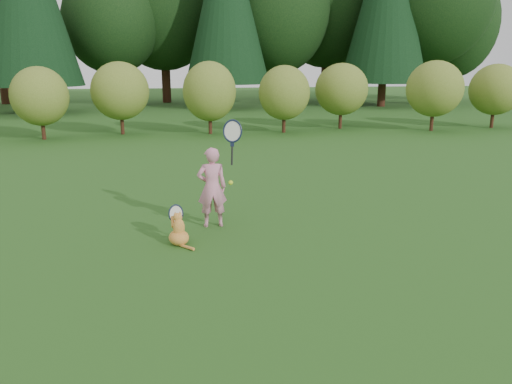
{
  "coord_description": "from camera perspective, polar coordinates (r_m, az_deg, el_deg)",
  "views": [
    {
      "loc": [
        -1.02,
        -6.85,
        2.71
      ],
      "look_at": [
        0.2,
        0.8,
        0.7
      ],
      "focal_mm": 35.0,
      "sensor_mm": 36.0,
      "label": 1
    }
  ],
  "objects": [
    {
      "name": "ground",
      "position": [
        7.44,
        -0.56,
        -6.82
      ],
      "size": [
        100.0,
        100.0,
        0.0
      ],
      "primitive_type": "plane",
      "color": "#1C4A14",
      "rests_on": "ground"
    },
    {
      "name": "shrub_row",
      "position": [
        19.92,
        -6.21,
        10.7
      ],
      "size": [
        28.0,
        3.0,
        2.8
      ],
      "primitive_type": null,
      "color": "#5A6C21",
      "rests_on": "ground"
    },
    {
      "name": "child",
      "position": [
        8.41,
        -4.98,
        0.75
      ],
      "size": [
        0.77,
        0.46,
        2.04
      ],
      "rotation": [
        0.0,
        0.0,
        3.17
      ],
      "color": "pink",
      "rests_on": "ground"
    },
    {
      "name": "cat",
      "position": [
        7.75,
        -8.86,
        -4.02
      ],
      "size": [
        0.46,
        0.71,
        0.71
      ],
      "rotation": [
        0.0,
        0.0,
        0.25
      ],
      "color": "#BE7224",
      "rests_on": "ground"
    },
    {
      "name": "tennis_ball",
      "position": [
        7.78,
        -2.91,
        1.07
      ],
      "size": [
        0.07,
        0.07,
        0.07
      ],
      "color": "yellow",
      "rests_on": "ground"
    }
  ]
}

